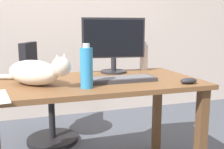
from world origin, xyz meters
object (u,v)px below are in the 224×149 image
object	(u,v)px
keyboard	(122,79)
spray_bottle	(87,67)
cat	(36,72)
computer_mouse	(189,81)
water_bottle	(144,57)
office_chair	(46,99)
monitor	(114,43)

from	to	relation	value
keyboard	spray_bottle	world-z (taller)	spray_bottle
cat	computer_mouse	distance (m)	0.93
water_bottle	computer_mouse	bearing A→B (deg)	-86.73
cat	computer_mouse	xyz separation A→B (m)	(0.89, -0.24, -0.06)
water_bottle	office_chair	bearing A→B (deg)	147.18
monitor	water_bottle	xyz separation A→B (m)	(0.28, 0.06, -0.12)
computer_mouse	spray_bottle	bearing A→B (deg)	173.13
spray_bottle	monitor	bearing A→B (deg)	55.74
monitor	computer_mouse	size ratio (longest dim) A/B	4.36
office_chair	cat	distance (m)	0.94
office_chair	spray_bottle	size ratio (longest dim) A/B	3.75
cat	spray_bottle	size ratio (longest dim) A/B	1.83
water_bottle	spray_bottle	distance (m)	0.78
computer_mouse	water_bottle	distance (m)	0.60
keyboard	cat	world-z (taller)	cat
office_chair	computer_mouse	world-z (taller)	office_chair
cat	computer_mouse	world-z (taller)	cat
cat	spray_bottle	xyz separation A→B (m)	(0.27, -0.16, 0.04)
monitor	keyboard	bearing A→B (deg)	-99.40
office_chair	spray_bottle	distance (m)	1.12
computer_mouse	office_chair	bearing A→B (deg)	126.54
monitor	cat	bearing A→B (deg)	-153.44
keyboard	water_bottle	size ratio (longest dim) A/B	1.92
monitor	computer_mouse	distance (m)	0.65
monitor	cat	xyz separation A→B (m)	(-0.58, -0.29, -0.15)
computer_mouse	water_bottle	world-z (taller)	water_bottle
computer_mouse	monitor	bearing A→B (deg)	120.79
keyboard	cat	size ratio (longest dim) A/B	0.95
keyboard	cat	xyz separation A→B (m)	(-0.52, 0.05, 0.07)
water_bottle	spray_bottle	world-z (taller)	spray_bottle
keyboard	computer_mouse	xyz separation A→B (m)	(0.37, -0.19, 0.00)
office_chair	water_bottle	xyz separation A→B (m)	(0.77, -0.50, 0.43)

